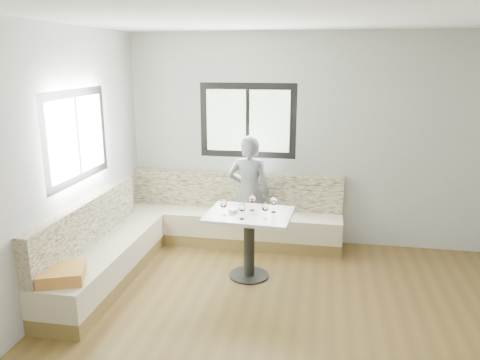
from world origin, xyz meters
name	(u,v)px	position (x,y,z in m)	size (l,w,h in m)	color
room	(298,189)	(-0.08, 0.08, 1.41)	(5.01, 5.01, 2.81)	brown
banquette	(182,233)	(-1.59, 1.62, 0.33)	(2.90, 2.80, 0.95)	olive
table	(249,229)	(-0.68, 1.26, 0.58)	(0.98, 0.79, 0.77)	black
person	(249,193)	(-0.82, 2.13, 0.76)	(0.55, 0.36, 1.52)	slate
olive_ramekin	(233,211)	(-0.85, 1.25, 0.80)	(0.11, 0.11, 0.04)	white
wine_glass_a	(224,204)	(-0.94, 1.14, 0.90)	(0.08, 0.08, 0.18)	white
wine_glass_b	(242,208)	(-0.72, 1.05, 0.90)	(0.08, 0.08, 0.18)	white
wine_glass_c	(265,208)	(-0.48, 1.11, 0.90)	(0.08, 0.08, 0.18)	white
wine_glass_d	(252,200)	(-0.66, 1.37, 0.90)	(0.08, 0.08, 0.18)	white
wine_glass_e	(274,202)	(-0.41, 1.34, 0.90)	(0.08, 0.08, 0.18)	white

